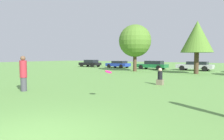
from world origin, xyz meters
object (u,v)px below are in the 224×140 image
at_px(tree_0, 135,41).
at_px(parked_car_black, 90,63).
at_px(tree_1, 197,37).
at_px(parked_car_blue, 118,64).
at_px(parked_car_green, 153,65).
at_px(frisbee, 108,72).
at_px(bystander_sitting, 160,78).
at_px(person_thrower, 23,73).
at_px(parked_car_silver, 195,66).

height_order(tree_0, parked_car_black, tree_0).
height_order(tree_1, parked_car_blue, tree_1).
bearing_deg(parked_car_green, tree_0, 87.26).
bearing_deg(frisbee, tree_0, 113.04).
xyz_separation_m(frisbee, bystander_sitting, (0.27, 5.55, -0.74)).
height_order(person_thrower, tree_1, tree_1).
distance_m(person_thrower, frisbee, 5.05).
xyz_separation_m(bystander_sitting, parked_car_black, (-18.24, 14.95, 0.19)).
xyz_separation_m(bystander_sitting, parked_car_silver, (-0.74, 15.29, 0.18)).
bearing_deg(person_thrower, parked_car_black, 117.25).
distance_m(bystander_sitting, parked_car_blue, 19.54).
height_order(person_thrower, tree_0, tree_0).
xyz_separation_m(parked_car_black, parked_car_blue, (5.79, 0.11, -0.06)).
bearing_deg(frisbee, parked_car_blue, 120.56).
bearing_deg(parked_car_blue, parked_car_black, 2.92).
relative_size(bystander_sitting, parked_car_silver, 0.24).
relative_size(tree_0, parked_car_green, 1.32).
bearing_deg(tree_1, bystander_sitting, -91.90).
height_order(bystander_sitting, parked_car_silver, parked_car_silver).
bearing_deg(person_thrower, parked_car_silver, 73.99).
relative_size(person_thrower, bystander_sitting, 1.71).
bearing_deg(parked_car_silver, parked_car_green, 8.72).
relative_size(tree_0, parked_car_black, 1.45).
relative_size(person_thrower, tree_1, 0.34).
bearing_deg(tree_1, parked_car_green, 145.89).
height_order(tree_1, parked_car_green, tree_1).
bearing_deg(tree_1, parked_car_blue, 158.63).
relative_size(person_thrower, parked_car_silver, 0.42).
distance_m(tree_0, parked_car_silver, 8.77).
xyz_separation_m(tree_0, parked_car_black, (-11.46, 5.21, -3.09)).
xyz_separation_m(tree_0, tree_1, (7.11, 0.32, 0.14)).
bearing_deg(tree_0, bystander_sitting, -55.18).
height_order(tree_0, tree_1, tree_0).
relative_size(tree_1, parked_car_blue, 1.44).
bearing_deg(tree_1, parked_car_black, 165.24).
xyz_separation_m(bystander_sitting, parked_car_green, (-6.38, 14.61, 0.18)).
bearing_deg(parked_car_silver, parked_car_blue, 2.98).
relative_size(tree_0, parked_car_silver, 1.27).
relative_size(person_thrower, frisbee, 6.48).
height_order(parked_car_black, parked_car_silver, parked_car_black).
xyz_separation_m(bystander_sitting, tree_0, (-6.77, 9.74, 3.28)).
relative_size(frisbee, parked_car_blue, 0.08).
bearing_deg(parked_car_silver, bystander_sitting, 94.63).
xyz_separation_m(person_thrower, parked_car_silver, (4.52, 21.58, -0.31)).
xyz_separation_m(tree_0, parked_car_silver, (6.03, 5.55, -3.10)).
bearing_deg(tree_1, frisbee, -92.22).
bearing_deg(parked_car_black, parked_car_blue, -177.08).
distance_m(tree_0, parked_car_green, 5.79).
distance_m(person_thrower, parked_car_blue, 22.53).
bearing_deg(bystander_sitting, parked_car_blue, 129.56).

